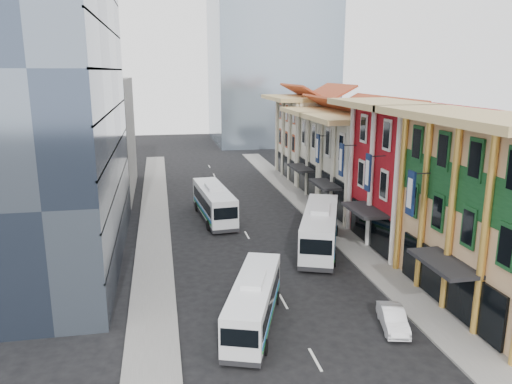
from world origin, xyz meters
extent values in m
plane|color=black|center=(0.00, 0.00, 0.00)|extent=(200.00, 200.00, 0.00)
cube|color=slate|center=(8.50, 22.00, 0.07)|extent=(3.00, 90.00, 0.15)
cube|color=slate|center=(-8.50, 22.00, 0.07)|extent=(3.00, 90.00, 0.15)
cube|color=tan|center=(14.00, 5.00, 6.00)|extent=(8.00, 14.00, 12.00)
cube|color=#A6121A|center=(14.00, 17.00, 6.00)|extent=(8.00, 10.00, 12.00)
cube|color=silver|center=(14.00, 26.50, 5.00)|extent=(8.00, 9.00, 10.00)
cube|color=silver|center=(14.00, 35.50, 5.00)|extent=(8.00, 9.00, 10.00)
cube|color=silver|center=(14.00, 46.00, 5.50)|extent=(8.00, 12.00, 11.00)
cube|color=#364256|center=(-17.00, 19.00, 15.00)|extent=(12.00, 26.00, 30.00)
cube|color=gray|center=(-16.00, 42.00, 7.00)|extent=(10.00, 18.00, 14.00)
imported|color=white|center=(5.50, 3.30, 0.62)|extent=(2.14, 3.94, 1.24)
camera|label=1|loc=(-7.55, -21.52, 14.86)|focal=35.00mm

